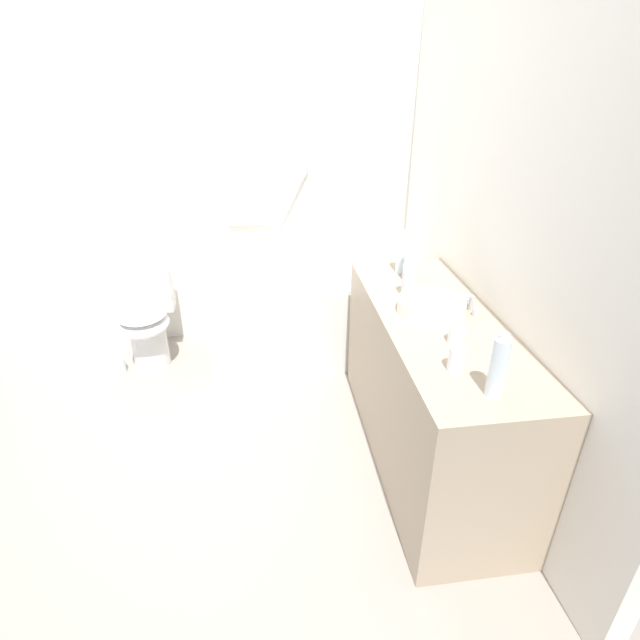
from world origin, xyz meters
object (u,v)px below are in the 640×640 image
water_bottle_2 (498,367)px  sink_faucet (469,304)px  toilet (147,321)px  toilet_paper_roll (117,366)px  bathtub (310,312)px  sink_basin (431,306)px  drinking_glass_0 (457,335)px  water_bottle_3 (408,280)px  water_bottle_0 (410,262)px  drinking_glass_1 (457,359)px  water_bottle_1 (402,253)px

water_bottle_2 → sink_faucet: bearing=74.8°
toilet → toilet_paper_roll: size_ratio=5.97×
bathtub → sink_basin: size_ratio=4.33×
bathtub → drinking_glass_0: bearing=-71.1°
water_bottle_3 → water_bottle_0: bearing=70.7°
water_bottle_2 → drinking_glass_0: bearing=89.2°
sink_basin → water_bottle_3: 0.22m
toilet → drinking_glass_1: 2.30m
sink_basin → drinking_glass_0: drinking_glass_0 is taller
water_bottle_2 → water_bottle_3: water_bottle_2 is taller
water_bottle_3 → drinking_glass_0: size_ratio=2.50×
sink_basin → water_bottle_1: size_ratio=1.31×
water_bottle_2 → drinking_glass_1: bearing=113.9°
bathtub → water_bottle_1: bathtub is taller
sink_basin → toilet_paper_roll: (-1.84, 0.99, -0.83)m
water_bottle_3 → toilet: bearing=149.9°
sink_faucet → drinking_glass_0: bearing=-121.5°
sink_basin → water_bottle_1: bearing=90.2°
drinking_glass_1 → sink_faucet: bearing=62.4°
toilet → water_bottle_1: (1.61, -0.59, 0.63)m
water_bottle_1 → bathtub: bearing=128.0°
water_bottle_0 → water_bottle_3: water_bottle_0 is taller
bathtub → toilet: bearing=-179.5°
water_bottle_1 → toilet_paper_roll: size_ratio=2.26×
bathtub → drinking_glass_0: size_ratio=18.47×
toilet → water_bottle_3: water_bottle_3 is taller
water_bottle_0 → toilet_paper_roll: 2.14m
toilet → drinking_glass_0: drinking_glass_0 is taller
water_bottle_2 → drinking_glass_0: (0.01, 0.38, -0.08)m
sink_basin → water_bottle_0: size_ratio=1.38×
toilet → drinking_glass_1: (1.54, -1.60, 0.57)m
water_bottle_1 → water_bottle_3: (-0.06, -0.32, -0.03)m
toilet → water_bottle_3: 1.89m
toilet → sink_faucet: (1.80, -1.11, 0.55)m
water_bottle_2 → toilet_paper_roll: 2.64m
sink_basin → bathtub: bearing=112.7°
sink_faucet → drinking_glass_1: bearing=-117.6°
toilet → sink_faucet: sink_faucet is taller
water_bottle_0 → drinking_glass_1: size_ratio=2.32×
bathtub → drinking_glass_0: bathtub is taller
bathtub → toilet_paper_roll: size_ratio=12.85×
sink_basin → drinking_glass_1: 0.50m
toilet_paper_roll → water_bottle_1: bearing=-14.3°
sink_faucet → sink_basin: bearing=-180.0°
toilet → water_bottle_2: size_ratio=2.55×
drinking_glass_1 → toilet_paper_roll: 2.46m
drinking_glass_0 → toilet_paper_roll: drinking_glass_0 is taller
bathtub → water_bottle_0: bearing=-56.6°
drinking_glass_0 → water_bottle_3: bearing=98.3°
sink_basin → drinking_glass_0: (0.01, -0.29, 0.00)m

